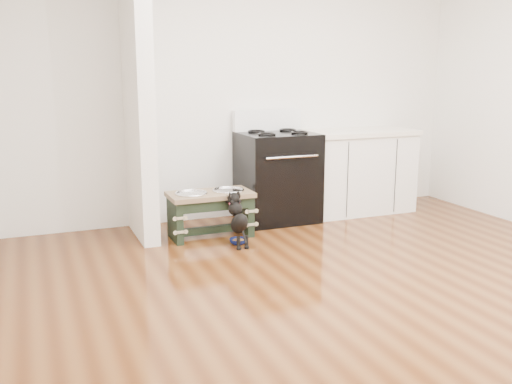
% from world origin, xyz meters
% --- Properties ---
extents(ground, '(5.00, 5.00, 0.00)m').
position_xyz_m(ground, '(0.00, 0.00, 0.00)').
color(ground, '#45210C').
rests_on(ground, ground).
extents(room_shell, '(5.00, 5.00, 5.00)m').
position_xyz_m(room_shell, '(0.00, 0.00, 1.62)').
color(room_shell, silver).
rests_on(room_shell, ground).
extents(partition_wall, '(0.15, 0.80, 2.70)m').
position_xyz_m(partition_wall, '(-1.18, 2.10, 1.35)').
color(partition_wall, silver).
rests_on(partition_wall, ground).
extents(oven_range, '(0.76, 0.69, 1.14)m').
position_xyz_m(oven_range, '(0.25, 2.16, 0.48)').
color(oven_range, black).
rests_on(oven_range, ground).
extents(cabinet_run, '(1.24, 0.64, 0.91)m').
position_xyz_m(cabinet_run, '(1.23, 2.18, 0.45)').
color(cabinet_run, silver).
rests_on(cabinet_run, ground).
extents(dog_feeder, '(0.78, 0.42, 0.45)m').
position_xyz_m(dog_feeder, '(-0.59, 1.83, 0.31)').
color(dog_feeder, black).
rests_on(dog_feeder, ground).
extents(puppy, '(0.14, 0.40, 0.48)m').
position_xyz_m(puppy, '(-0.45, 1.46, 0.26)').
color(puppy, black).
rests_on(puppy, ground).
extents(floor_bowl, '(0.19, 0.19, 0.05)m').
position_xyz_m(floor_bowl, '(-0.43, 1.50, 0.03)').
color(floor_bowl, '#0B1650').
rests_on(floor_bowl, ground).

